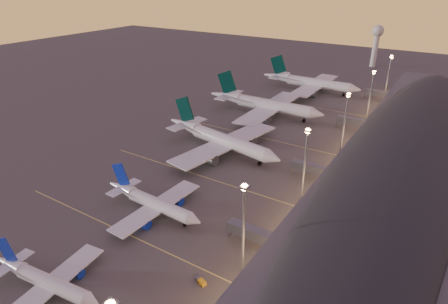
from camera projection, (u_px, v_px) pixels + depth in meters
ground at (139, 225)px, 113.63m from camera, size 700.00×700.00×0.00m
airliner_narrow_south at (44, 280)px, 89.03m from camera, size 33.58×30.19×11.99m
airliner_narrow_north at (152, 202)px, 118.52m from camera, size 38.80×34.62×13.88m
airliner_wide_near at (220, 139)px, 159.89m from camera, size 62.07×57.25×19.91m
airliner_wide_mid at (264, 104)px, 200.71m from camera, size 66.47×60.31×21.33m
airliner_wide_far at (310, 83)px, 241.38m from camera, size 65.10×59.05×20.90m
terminal_building at (404, 158)px, 135.23m from camera, size 56.35×255.00×17.46m
light_masts at (331, 128)px, 138.20m from camera, size 2.20×217.20×25.90m
radar_tower at (377, 39)px, 297.46m from camera, size 9.00×9.00×32.50m
lane_markings at (213, 172)px, 144.10m from camera, size 90.00×180.36×0.00m
baggage_tug_c at (178, 212)px, 118.92m from camera, size 3.48×1.69×1.01m
baggage_tug_d at (201, 281)px, 92.32m from camera, size 3.55×2.34×0.99m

